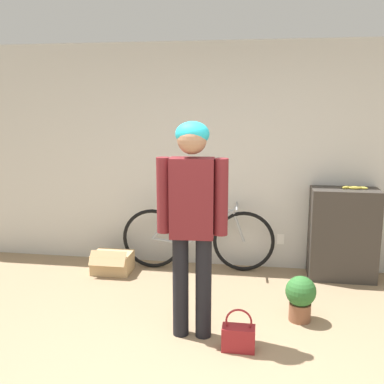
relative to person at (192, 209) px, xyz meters
name	(u,v)px	position (x,y,z in m)	size (l,w,h in m)	color
wall_back	(235,157)	(0.24, 1.75, 0.21)	(8.00, 0.07, 2.60)	silver
side_shelf	(343,234)	(1.45, 1.51, -0.59)	(0.72, 0.38, 1.01)	#38332D
person	(192,209)	(0.00, 0.00, 0.00)	(0.57, 0.26, 1.78)	black
bicycle	(198,238)	(-0.17, 1.52, -0.71)	(1.77, 0.46, 0.78)	black
banana	(354,188)	(1.53, 1.51, -0.06)	(0.28, 0.08, 0.03)	#EAD64C
handbag	(238,337)	(0.40, -0.18, -0.98)	(0.26, 0.14, 0.35)	maroon
cardboard_box	(113,262)	(-1.13, 1.27, -0.97)	(0.44, 0.39, 0.29)	tan
potted_plant	(301,296)	(0.92, 0.40, -0.86)	(0.27, 0.27, 0.41)	brown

